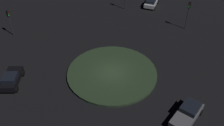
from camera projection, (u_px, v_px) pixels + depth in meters
name	position (u px, v px, depth m)	size (l,w,h in m)	color
ground_plane	(112.00, 74.00, 31.73)	(119.37, 119.37, 0.00)	black
roundabout_island	(112.00, 73.00, 31.64)	(11.03, 11.03, 0.29)	#2D4228
car_grey	(187.00, 114.00, 25.81)	(3.29, 4.70, 1.46)	slate
car_black	(11.00, 79.00, 29.86)	(2.94, 4.22, 1.51)	black
car_white	(151.00, 2.00, 45.80)	(2.21, 3.94, 1.39)	white
traffic_light_northeast	(188.00, 10.00, 38.12)	(0.37, 0.40, 4.48)	#2D2D2D
traffic_light_west	(9.00, 18.00, 36.86)	(0.38, 0.34, 4.07)	#2D2D2D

